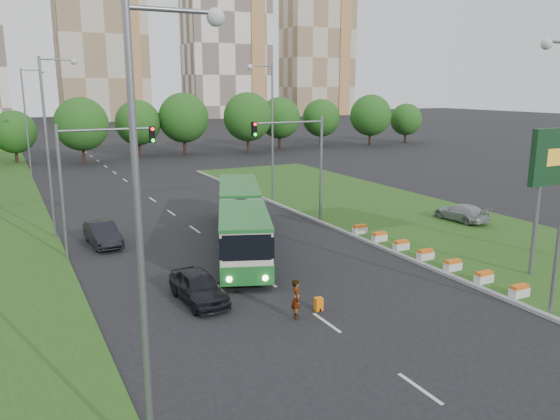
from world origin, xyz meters
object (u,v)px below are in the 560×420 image
articulated_bus (236,219)px  shopping_trolley (319,304)px  traffic_mast_left (89,168)px  car_left_near (199,287)px  car_left_far (103,234)px  pedestrian (296,299)px  car_median (461,212)px  traffic_mast_median (302,153)px

articulated_bus → shopping_trolley: bearing=-72.6°
traffic_mast_left → articulated_bus: bearing=-13.7°
car_left_near → car_left_far: 12.25m
car_left_far → pedestrian: size_ratio=2.57×
traffic_mast_left → articulated_bus: traffic_mast_left is taller
car_left_far → car_median: size_ratio=1.03×
articulated_bus → car_left_near: (-5.35, -8.02, -1.01)m
car_median → traffic_mast_left: bearing=-12.7°
car_left_near → car_median: car_left_near is taller
articulated_bus → car_median: size_ratio=3.92×
traffic_mast_left → articulated_bus: (8.55, -2.08, -3.59)m
articulated_bus → pedestrian: articulated_bus is taller
traffic_mast_left → car_left_far: (0.80, 1.91, -4.59)m
traffic_mast_median → car_left_near: (-11.96, -11.11, -4.60)m
traffic_mast_median → car_left_far: size_ratio=1.74×
traffic_mast_left → car_left_far: bearing=67.3°
traffic_mast_left → shopping_trolley: size_ratio=12.91×
traffic_mast_left → car_median: traffic_mast_left is taller
car_left_far → pedestrian: 16.82m
traffic_mast_left → shopping_trolley: bearing=-60.5°
car_left_near → pedestrian: 5.01m
car_left_near → shopping_trolley: (4.55, -3.57, -0.45)m
shopping_trolley → articulated_bus: bearing=90.0°
articulated_bus → shopping_trolley: articulated_bus is taller
articulated_bus → car_left_far: (-7.75, 3.99, -1.00)m
traffic_mast_median → traffic_mast_left: (-15.16, -1.00, 0.00)m
traffic_mast_median → articulated_bus: 8.13m
traffic_mast_median → pedestrian: size_ratio=4.46×
pedestrian → shopping_trolley: (1.31, 0.25, -0.59)m
articulated_bus → shopping_trolley: size_ratio=28.16×
traffic_mast_median → shopping_trolley: 17.20m
articulated_bus → pedestrian: bearing=-78.8°
car_left_near → car_median: (22.82, 5.80, 0.04)m
car_left_near → car_left_far: (-2.40, 12.02, 0.00)m
articulated_bus → car_left_near: 9.70m
pedestrian → shopping_trolley: bearing=-57.7°
car_left_far → shopping_trolley: 17.08m
car_median → pedestrian: bearing=22.9°
articulated_bus → pedestrian: (-2.11, -11.85, -0.86)m
car_left_far → pedestrian: bearing=-74.1°
traffic_mast_left → pedestrian: bearing=-65.2°
articulated_bus → car_median: (17.46, -2.22, -0.96)m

